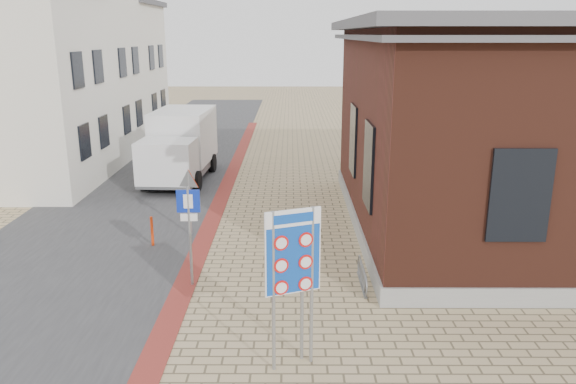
# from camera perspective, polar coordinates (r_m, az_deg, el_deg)

# --- Properties ---
(ground) EXTENTS (120.00, 120.00, 0.00)m
(ground) POSITION_cam_1_polar(r_m,az_deg,el_deg) (12.98, -3.27, -13.53)
(ground) COLOR tan
(ground) RESTS_ON ground
(road_strip) EXTENTS (7.00, 60.00, 0.02)m
(road_strip) POSITION_cam_1_polar(r_m,az_deg,el_deg) (27.77, -12.82, 2.17)
(road_strip) COLOR #38383A
(road_strip) RESTS_ON ground
(curb_strip) EXTENTS (0.60, 40.00, 0.02)m
(curb_strip) POSITION_cam_1_polar(r_m,az_deg,el_deg) (22.39, -6.87, -0.78)
(curb_strip) COLOR maroon
(curb_strip) RESTS_ON ground
(brick_building) EXTENTS (13.00, 13.00, 6.80)m
(brick_building) POSITION_cam_1_polar(r_m,az_deg,el_deg) (20.26, 24.35, 6.25)
(brick_building) COLOR gray
(brick_building) RESTS_ON ground
(townhouse_near) EXTENTS (7.40, 6.40, 8.30)m
(townhouse_near) POSITION_cam_1_polar(r_m,az_deg,el_deg) (26.19, -26.82, 9.33)
(townhouse_near) COLOR silver
(townhouse_near) RESTS_ON ground
(townhouse_mid) EXTENTS (7.40, 6.40, 9.10)m
(townhouse_mid) POSITION_cam_1_polar(r_m,az_deg,el_deg) (31.62, -22.05, 11.42)
(townhouse_mid) COLOR silver
(townhouse_mid) RESTS_ON ground
(townhouse_far) EXTENTS (7.40, 6.40, 8.30)m
(townhouse_far) POSITION_cam_1_polar(r_m,az_deg,el_deg) (37.27, -18.54, 11.62)
(townhouse_far) COLOR silver
(townhouse_far) RESTS_ON ground
(bike_rack) EXTENTS (0.08, 1.80, 0.60)m
(bike_rack) POSITION_cam_1_polar(r_m,az_deg,el_deg) (14.93, 7.55, -8.44)
(bike_rack) COLOR slate
(bike_rack) RESTS_ON ground
(sedan) EXTENTS (2.15, 4.74, 1.51)m
(sedan) POSITION_cam_1_polar(r_m,az_deg,el_deg) (25.31, -11.70, 2.66)
(sedan) COLOR black
(sedan) RESTS_ON ground
(box_truck) EXTENTS (2.74, 5.94, 3.05)m
(box_truck) POSITION_cam_1_polar(r_m,az_deg,el_deg) (25.54, -10.91, 4.71)
(box_truck) COLOR slate
(box_truck) RESTS_ON ground
(border_sign) EXTENTS (1.05, 0.44, 3.25)m
(border_sign) POSITION_cam_1_polar(r_m,az_deg,el_deg) (10.58, 0.50, -6.40)
(border_sign) COLOR gray
(border_sign) RESTS_ON ground
(essen_sign) EXTENTS (0.61, 0.07, 2.25)m
(essen_sign) POSITION_cam_1_polar(r_m,az_deg,el_deg) (11.16, 1.43, -10.11)
(essen_sign) COLOR gray
(essen_sign) RESTS_ON ground
(parking_sign) EXTENTS (0.59, 0.07, 2.67)m
(parking_sign) POSITION_cam_1_polar(r_m,az_deg,el_deg) (14.45, -10.02, -2.68)
(parking_sign) COLOR gray
(parking_sign) RESTS_ON ground
(yield_sign) EXTENTS (0.75, 0.26, 2.16)m
(yield_sign) POSITION_cam_1_polar(r_m,az_deg,el_deg) (18.22, -10.03, 0.51)
(yield_sign) COLOR gray
(yield_sign) RESTS_ON ground
(bollard) EXTENTS (0.11, 0.11, 0.95)m
(bollard) POSITION_cam_1_polar(r_m,az_deg,el_deg) (17.84, -13.64, -3.91)
(bollard) COLOR red
(bollard) RESTS_ON ground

